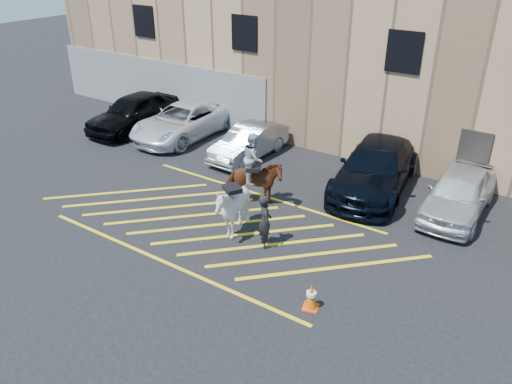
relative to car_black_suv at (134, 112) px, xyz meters
The scene contains 12 objects.
ground 9.98m from the car_black_suv, 27.67° to the right, with size 90.00×90.00×0.00m, color black.
car_black_suv is the anchor object (origin of this frame).
car_white_pickup 2.69m from the car_black_suv, 11.97° to the left, with size 2.54×5.51×1.53m, color white.
car_silver_sedan 6.49m from the car_black_suv, ahead, with size 1.41×4.03×1.33m, color gray.
car_blue_suv 11.97m from the car_black_suv, ahead, with size 2.37×5.82×1.69m, color black.
car_white_suv 14.95m from the car_black_suv, ahead, with size 1.80×4.48×1.53m, color silver.
handler 11.84m from the car_black_suv, 25.40° to the right, with size 0.61×0.40×1.68m, color black.
warehouse 11.81m from the car_black_suv, 39.97° to the left, with size 32.42×10.20×7.30m.
hatching_zone 10.12m from the car_black_suv, 29.18° to the right, with size 12.60×5.12×0.01m.
mounted_bay 9.57m from the car_black_suv, 19.50° to the right, with size 2.19×1.72×2.63m.
saddled_white 10.81m from the car_black_suv, 28.09° to the right, with size 2.07×2.13×1.78m.
traffic_cone 14.88m from the car_black_suv, 27.37° to the right, with size 0.47×0.47×0.73m.
Camera 1 is at (8.72, -11.11, 8.30)m, focal length 35.00 mm.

